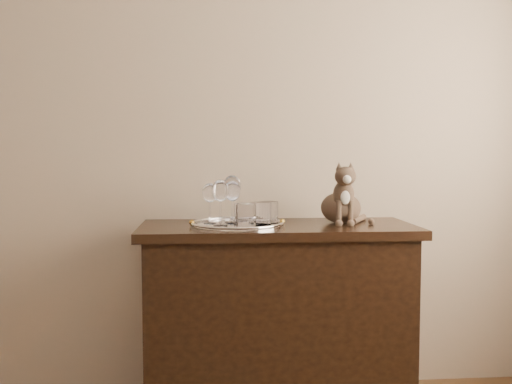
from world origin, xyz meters
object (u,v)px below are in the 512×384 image
at_px(sideboard, 277,320).
at_px(tumbler_a, 261,214).
at_px(tray, 237,225).
at_px(tumbler_c, 268,212).
at_px(wine_glass_c, 220,203).
at_px(wine_glass_d, 232,202).
at_px(wine_glass_a, 210,203).
at_px(cat, 341,192).
at_px(tumbler_b, 245,216).
at_px(wine_glass_b, 232,199).

bearing_deg(sideboard, tumbler_a, -138.28).
bearing_deg(tray, tumbler_c, 10.52).
height_order(wine_glass_c, wine_glass_d, wine_glass_c).
bearing_deg(wine_glass_a, cat, 2.83).
relative_size(tumbler_a, tumbler_b, 0.97).
bearing_deg(wine_glass_b, sideboard, -9.25).
xyz_separation_m(tumbler_c, cat, (0.33, 0.05, 0.08)).
bearing_deg(wine_glass_d, tray, -62.85).
xyz_separation_m(wine_glass_c, tumbler_b, (0.10, -0.09, -0.05)).
relative_size(wine_glass_d, tumbler_a, 1.88).
relative_size(tray, wine_glass_a, 2.28).
height_order(sideboard, wine_glass_b, wine_glass_b).
relative_size(tray, wine_glass_d, 2.17).
bearing_deg(wine_glass_d, tumbler_c, -4.66).
bearing_deg(tumbler_c, sideboard, 6.41).
bearing_deg(tray, wine_glass_b, 107.91).
height_order(sideboard, tumbler_c, tumbler_c).
distance_m(wine_glass_a, cat, 0.59).
relative_size(wine_glass_c, tumbler_b, 1.93).
xyz_separation_m(wine_glass_a, wine_glass_d, (0.10, -0.01, 0.00)).
height_order(sideboard, cat, cat).
distance_m(sideboard, tumbler_b, 0.53).
relative_size(wine_glass_a, tumbler_c, 1.84).
distance_m(tumbler_b, cat, 0.49).
distance_m(wine_glass_c, tumbler_b, 0.14).
height_order(wine_glass_a, cat, cat).
xyz_separation_m(tray, wine_glass_b, (-0.02, 0.06, 0.11)).
distance_m(tray, wine_glass_c, 0.13).
distance_m(wine_glass_d, tumbler_c, 0.16).
relative_size(tray, wine_glass_c, 2.06).
distance_m(wine_glass_b, cat, 0.49).
relative_size(wine_glass_c, wine_glass_d, 1.06).
distance_m(wine_glass_c, wine_glass_d, 0.09).
distance_m(wine_glass_a, tumbler_b, 0.22).
bearing_deg(tumbler_c, cat, 8.19).
relative_size(tray, tumbler_a, 4.09).
bearing_deg(tray, sideboard, 9.58).
xyz_separation_m(tray, tumbler_c, (0.14, 0.03, 0.05)).
xyz_separation_m(tumbler_b, tumbler_c, (0.11, 0.15, -0.00)).
distance_m(wine_glass_b, tumbler_b, 0.20).
bearing_deg(sideboard, wine_glass_c, -165.32).
bearing_deg(wine_glass_d, wine_glass_a, 176.45).
distance_m(wine_glass_a, tumbler_a, 0.24).
relative_size(wine_glass_b, cat, 0.76).
height_order(wine_glass_c, cat, cat).
relative_size(wine_glass_b, tumbler_c, 2.19).
distance_m(sideboard, wine_glass_b, 0.57).
relative_size(wine_glass_c, cat, 0.70).
xyz_separation_m(wine_glass_a, tumbler_a, (0.22, -0.08, -0.04)).
distance_m(wine_glass_b, tumbler_c, 0.17).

